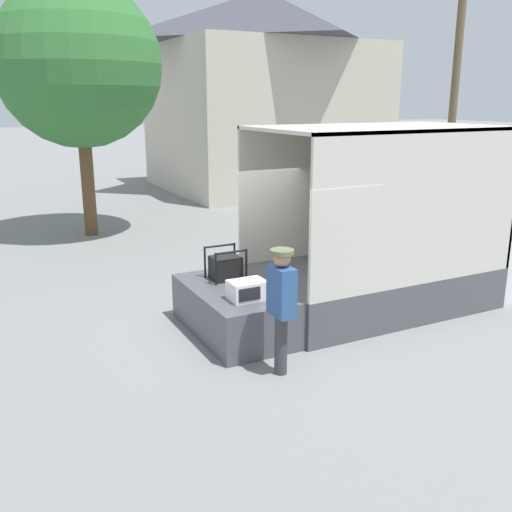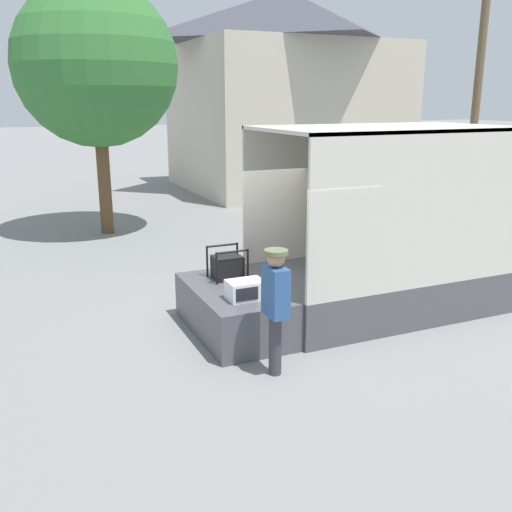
% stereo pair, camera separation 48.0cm
% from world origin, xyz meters
% --- Properties ---
extents(ground_plane, '(160.00, 160.00, 0.00)m').
position_xyz_m(ground_plane, '(0.00, 0.00, 0.00)').
color(ground_plane, gray).
extents(box_truck, '(6.07, 2.47, 3.29)m').
position_xyz_m(box_truck, '(3.62, 0.00, 0.99)').
color(box_truck, white).
rests_on(box_truck, ground).
extents(tailgate_deck, '(1.33, 2.35, 0.77)m').
position_xyz_m(tailgate_deck, '(-0.67, 0.00, 0.38)').
color(tailgate_deck, '#4C4C51').
rests_on(tailgate_deck, ground).
extents(microwave, '(0.56, 0.41, 0.30)m').
position_xyz_m(microwave, '(-0.71, -0.59, 0.92)').
color(microwave, white).
rests_on(microwave, tailgate_deck).
extents(portable_generator, '(0.59, 0.51, 0.55)m').
position_xyz_m(portable_generator, '(-0.57, 0.50, 0.98)').
color(portable_generator, black).
rests_on(portable_generator, tailgate_deck).
extents(worker_person, '(0.32, 0.44, 1.81)m').
position_xyz_m(worker_person, '(-0.71, -1.65, 1.12)').
color(worker_person, '#38383D').
rests_on(worker_person, ground).
extents(house_backdrop, '(8.76, 7.98, 8.04)m').
position_xyz_m(house_backdrop, '(7.38, 14.27, 4.10)').
color(house_backdrop, beige).
rests_on(house_backdrop, ground).
extents(utility_pole, '(1.80, 0.28, 8.95)m').
position_xyz_m(utility_pole, '(11.38, 7.43, 4.64)').
color(utility_pole, brown).
rests_on(utility_pole, ground).
extents(street_tree, '(4.40, 4.40, 6.83)m').
position_xyz_m(street_tree, '(-1.33, 8.29, 4.62)').
color(street_tree, brown).
rests_on(street_tree, ground).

